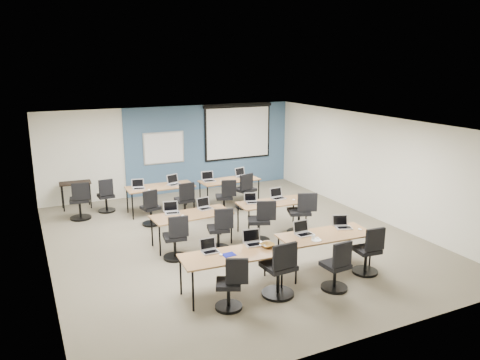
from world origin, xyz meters
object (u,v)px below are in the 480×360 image
laptop_2 (303,231)px  task_chair_3 (368,254)px  task_chair_10 (225,200)px  laptop_11 (241,175)px  whiteboard (164,148)px  task_chair_6 (261,225)px  training_table_back_left (160,188)px  laptop_9 (174,182)px  utility_table (75,186)px  task_chair_5 (220,233)px  task_chair_9 (185,203)px  spare_chair_a (106,198)px  training_table_mid_right (272,204)px  task_chair_4 (176,241)px  laptop_0 (209,249)px  laptop_4 (172,210)px  task_chair_0 (231,288)px  laptop_5 (204,206)px  laptop_10 (209,179)px  laptop_3 (342,225)px  task_chair_7 (301,217)px  task_chair_8 (151,211)px  task_chair_11 (245,193)px  training_table_back_right (229,181)px  task_chair_1 (280,273)px  laptop_8 (139,186)px  task_chair_2 (337,270)px  training_table_front_left (232,257)px  projector_screen (238,129)px  training_table_mid_left (192,216)px  spare_chair_b (80,204)px  training_table_front_right (326,236)px  laptop_6 (252,200)px  laptop_7 (278,196)px

laptop_2 → task_chair_3: laptop_2 is taller
task_chair_10 → laptop_11: bearing=63.4°
whiteboard → task_chair_6: (0.77, -4.87, -1.03)m
whiteboard → training_table_back_left: size_ratio=0.71×
laptop_9 → utility_table: (-2.43, 1.34, -0.15)m
task_chair_5 → task_chair_9: bearing=102.8°
spare_chair_a → training_table_mid_right: bearing=-46.7°
task_chair_4 → utility_table: (-1.43, 4.57, 0.24)m
laptop_0 → laptop_4: (0.06, 2.40, 0.00)m
task_chair_0 → laptop_5: laptop_5 is taller
laptop_11 → task_chair_9: bearing=-171.6°
laptop_10 → laptop_2: bearing=-82.3°
laptop_0 → laptop_3: laptop_3 is taller
task_chair_5 → task_chair_7: 2.15m
whiteboard → task_chair_7: size_ratio=1.23×
task_chair_8 → task_chair_10: 2.06m
spare_chair_a → task_chair_11: bearing=-23.2°
laptop_4 → training_table_back_right: bearing=53.9°
utility_table → task_chair_6: bearing=-49.0°
task_chair_1 → laptop_8: task_chair_1 is taller
task_chair_2 → task_chair_8: size_ratio=1.02×
task_chair_5 → laptop_2: bearing=-40.7°
training_table_front_left → task_chair_4: bearing=107.9°
task_chair_1 → utility_table: (-2.58, 6.88, 0.21)m
whiteboard → task_chair_10: whiteboard is taller
projector_screen → training_table_front_left: 7.60m
whiteboard → task_chair_4: whiteboard is taller
training_table_mid_right → utility_table: (-4.09, 3.94, -0.04)m
training_table_mid_right → task_chair_8: bearing=150.3°
training_table_mid_left → task_chair_1: task_chair_1 is taller
laptop_5 → laptop_10: bearing=57.6°
task_chair_8 → task_chair_10: bearing=-12.8°
training_table_back_right → laptop_9: 1.62m
task_chair_9 → task_chair_0: bearing=-100.6°
training_table_back_left → laptop_4: laptop_4 is taller
laptop_8 → task_chair_7: bearing=-30.9°
task_chair_2 → task_chair_3: (0.96, 0.29, 0.01)m
laptop_5 → laptop_2: bearing=-72.6°
task_chair_7 → training_table_back_left: bearing=150.3°
training_table_mid_right → laptop_8: 3.70m
task_chair_9 → laptop_9: bearing=93.4°
spare_chair_b → laptop_8: bearing=-3.1°
training_table_front_right → task_chair_10: size_ratio=1.92×
whiteboard → task_chair_5: 5.01m
laptop_9 → utility_table: bearing=132.9°
training_table_back_right → laptop_6: (-0.43, -2.27, 0.11)m
training_table_front_right → laptop_2: (-0.40, 0.19, 0.11)m
whiteboard → laptop_6: (0.91, -4.15, -0.66)m
laptop_4 → laptop_7: (2.72, -0.03, 0.00)m
task_chair_9 → spare_chair_a: (-1.79, 1.41, -0.02)m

